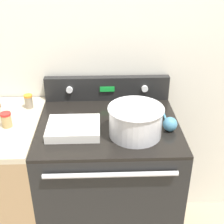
{
  "coord_description": "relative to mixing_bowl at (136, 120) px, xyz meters",
  "views": [
    {
      "loc": [
        -0.04,
        -1.16,
        1.82
      ],
      "look_at": [
        0.02,
        0.35,
        1.01
      ],
      "focal_mm": 50.0,
      "sensor_mm": 36.0,
      "label": 1
    }
  ],
  "objects": [
    {
      "name": "spice_jar_red_cap",
      "position": [
        -0.68,
        0.09,
        -0.04
      ],
      "size": [
        0.06,
        0.06,
        0.08
      ],
      "color": "tan",
      "rests_on": "side_counter"
    },
    {
      "name": "control_panel",
      "position": [
        -0.13,
        0.43,
        -0.01
      ],
      "size": [
        0.78,
        0.07,
        0.15
      ],
      "color": "black",
      "rests_on": "stove_range"
    },
    {
      "name": "casserole_dish",
      "position": [
        -0.32,
        0.04,
        -0.06
      ],
      "size": [
        0.27,
        0.23,
        0.05
      ],
      "color": "silver",
      "rests_on": "stove_range"
    },
    {
      "name": "stove_range",
      "position": [
        -0.13,
        0.12,
        -0.57
      ],
      "size": [
        0.78,
        0.69,
        0.95
      ],
      "color": "black",
      "rests_on": "ground_plane"
    },
    {
      "name": "mixing_bowl",
      "position": [
        0.0,
        0.0,
        0.0
      ],
      "size": [
        0.29,
        0.29,
        0.16
      ],
      "color": "silver",
      "rests_on": "stove_range"
    },
    {
      "name": "side_counter",
      "position": [
        -0.78,
        0.12,
        -0.56
      ],
      "size": [
        0.53,
        0.66,
        0.97
      ],
      "color": "tan",
      "rests_on": "ground_plane"
    },
    {
      "name": "spice_jar_orange_cap",
      "position": [
        -0.6,
        0.3,
        -0.03
      ],
      "size": [
        0.05,
        0.05,
        0.08
      ],
      "color": "gray",
      "rests_on": "side_counter"
    },
    {
      "name": "kitchen_wall",
      "position": [
        -0.13,
        0.49,
        0.21
      ],
      "size": [
        8.0,
        0.05,
        2.5
      ],
      "color": "silver",
      "rests_on": "ground_plane"
    },
    {
      "name": "ladle",
      "position": [
        0.19,
        0.04,
        -0.05
      ],
      "size": [
        0.08,
        0.26,
        0.08
      ],
      "color": "teal",
      "rests_on": "stove_range"
    }
  ]
}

